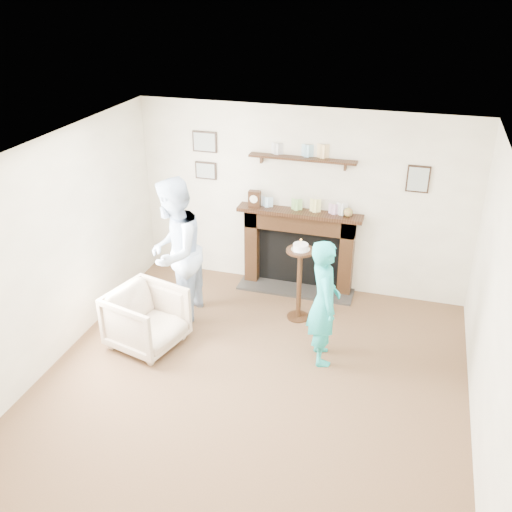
# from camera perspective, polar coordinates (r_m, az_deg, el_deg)

# --- Properties ---
(ground) EXTENTS (5.00, 5.00, 0.00)m
(ground) POSITION_cam_1_polar(r_m,az_deg,el_deg) (6.18, -0.96, -13.59)
(ground) COLOR brown
(ground) RESTS_ON ground
(room_shell) EXTENTS (4.54, 5.02, 2.52)m
(room_shell) POSITION_cam_1_polar(r_m,az_deg,el_deg) (5.88, 0.94, 2.89)
(room_shell) COLOR beige
(room_shell) RESTS_ON ground
(armchair) EXTENTS (0.95, 0.93, 0.71)m
(armchair) POSITION_cam_1_polar(r_m,az_deg,el_deg) (7.01, -10.63, -8.64)
(armchair) COLOR #BBAC8B
(armchair) RESTS_ON ground
(man) EXTENTS (0.77, 0.95, 1.87)m
(man) POSITION_cam_1_polar(r_m,az_deg,el_deg) (7.44, -7.71, -6.09)
(man) COLOR silver
(man) RESTS_ON ground
(woman) EXTENTS (0.52, 0.63, 1.48)m
(woman) POSITION_cam_1_polar(r_m,az_deg,el_deg) (6.72, 6.46, -10.04)
(woman) COLOR #1EAAA7
(woman) RESTS_ON ground
(pedestal_table) EXTENTS (0.35, 0.35, 1.11)m
(pedestal_table) POSITION_cam_1_polar(r_m,az_deg,el_deg) (7.05, 4.39, -1.44)
(pedestal_table) COLOR black
(pedestal_table) RESTS_ON ground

